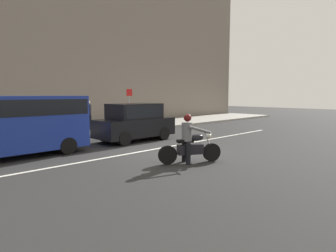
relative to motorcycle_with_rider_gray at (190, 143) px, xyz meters
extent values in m
plane|color=#272727|center=(0.78, 1.66, -0.65)|extent=(80.00, 80.00, 0.00)
cube|color=#99968E|center=(0.78, 9.66, -0.58)|extent=(40.00, 4.40, 0.14)
cube|color=slate|center=(0.78, 13.06, 6.23)|extent=(40.00, 1.40, 13.77)
cube|color=silver|center=(0.88, 2.56, -0.65)|extent=(18.00, 0.14, 0.01)
cylinder|color=black|center=(0.70, -0.37, -0.35)|extent=(0.60, 0.39, 0.61)
cylinder|color=black|center=(-0.67, 0.35, -0.35)|extent=(0.60, 0.39, 0.61)
cylinder|color=silver|center=(0.59, -0.31, 0.00)|extent=(0.34, 0.21, 0.76)
cube|color=black|center=(0.01, -0.01, -0.21)|extent=(0.88, 0.64, 0.32)
ellipsoid|color=black|center=(0.21, -0.11, 0.17)|extent=(0.54, 0.44, 0.22)
cube|color=black|center=(-0.15, 0.08, 0.07)|extent=(0.57, 0.45, 0.10)
cylinder|color=silver|center=(0.54, -0.28, 0.35)|extent=(0.36, 0.64, 0.04)
sphere|color=silver|center=(0.61, -0.32, 0.21)|extent=(0.17, 0.17, 0.17)
cylinder|color=silver|center=(-0.18, 0.27, -0.33)|extent=(0.65, 0.39, 0.07)
cylinder|color=black|center=(-0.21, -0.12, -0.30)|extent=(0.20, 0.20, 0.71)
cylinder|color=black|center=(-0.02, 0.23, -0.30)|extent=(0.20, 0.20, 0.71)
cylinder|color=slate|center=(-0.10, 0.05, 0.38)|extent=(0.46, 0.46, 0.61)
cylinder|color=slate|center=(0.12, -0.31, 0.45)|extent=(0.70, 0.42, 0.30)
cylinder|color=slate|center=(0.32, 0.08, 0.45)|extent=(0.70, 0.42, 0.30)
sphere|color=tan|center=(-0.08, 0.04, 0.80)|extent=(0.20, 0.20, 0.20)
sphere|color=#510F0F|center=(-0.08, 0.04, 0.83)|extent=(0.25, 0.25, 0.25)
cube|color=black|center=(1.54, 4.85, 0.01)|extent=(3.83, 1.70, 0.84)
cube|color=black|center=(1.54, 4.85, 0.79)|extent=(2.38, 1.56, 0.72)
cube|color=black|center=(1.54, 4.85, 0.79)|extent=(2.19, 1.59, 0.58)
cylinder|color=black|center=(2.72, 4.85, -0.33)|extent=(0.64, 1.76, 0.64)
cylinder|color=black|center=(0.35, 4.85, -0.33)|extent=(0.64, 1.76, 0.64)
cube|color=navy|center=(-3.67, 4.95, 0.56)|extent=(4.64, 1.90, 1.94)
cube|color=black|center=(-3.67, 4.95, 1.13)|extent=(4.50, 1.93, 0.56)
cylinder|color=black|center=(-2.23, 4.95, -0.33)|extent=(0.64, 1.96, 0.64)
cylinder|color=gray|center=(4.24, 8.84, 0.72)|extent=(0.08, 0.08, 2.46)
cube|color=red|center=(4.24, 8.81, 1.70)|extent=(0.44, 0.03, 0.44)
cylinder|color=black|center=(1.29, 8.91, -0.07)|extent=(0.14, 0.14, 0.89)
cylinder|color=black|center=(1.49, 8.91, -0.07)|extent=(0.14, 0.14, 0.89)
cylinder|color=black|center=(1.39, 8.91, 0.70)|extent=(0.34, 0.34, 0.63)
sphere|color=tan|center=(1.39, 8.91, 1.12)|extent=(0.21, 0.21, 0.21)
camera|label=1|loc=(-7.07, -6.14, 1.58)|focal=31.00mm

